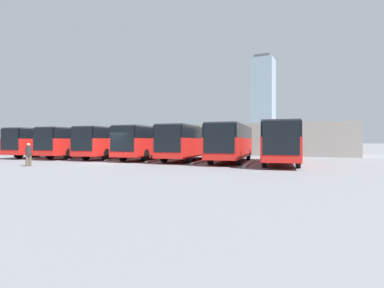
{
  "coord_description": "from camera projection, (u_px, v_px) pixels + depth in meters",
  "views": [
    {
      "loc": [
        -16.69,
        19.02,
        1.77
      ],
      "look_at": [
        -4.91,
        -5.47,
        1.55
      ],
      "focal_mm": 28.0,
      "sensor_mm": 36.0,
      "label": 1
    }
  ],
  "objects": [
    {
      "name": "curb_divider_5",
      "position": [
        55.0,
        157.0,
        32.32
      ],
      "size": [
        1.15,
        5.8,
        0.15
      ],
      "primitive_type": "cube",
      "rotation": [
        0.0,
        0.0,
        0.16
      ],
      "color": "#9E9E99",
      "rests_on": "ground_plane"
    },
    {
      "name": "ground_plane",
      "position": [
        109.0,
        163.0,
        24.38
      ],
      "size": [
        600.0,
        600.0,
        0.0
      ],
      "primitive_type": "plane",
      "color": "slate"
    },
    {
      "name": "curb_divider_0",
      "position": [
        249.0,
        164.0,
        22.85
      ],
      "size": [
        1.15,
        5.8,
        0.15
      ],
      "primitive_type": "cube",
      "rotation": [
        0.0,
        0.0,
        0.16
      ],
      "color": "#9E9E99",
      "rests_on": "ground_plane"
    },
    {
      "name": "pedestrian",
      "position": [
        29.0,
        154.0,
        21.32
      ],
      "size": [
        0.49,
        0.49,
        1.66
      ],
      "rotation": [
        0.0,
        0.0,
        4.29
      ],
      "color": "brown",
      "rests_on": "ground_plane"
    },
    {
      "name": "bus_4",
      "position": [
        115.0,
        142.0,
        31.44
      ],
      "size": [
        4.16,
        11.24,
        3.16
      ],
      "rotation": [
        0.0,
        0.0,
        0.16
      ],
      "color": "red",
      "rests_on": "ground_plane"
    },
    {
      "name": "curb_divider_4",
      "position": [
        88.0,
        158.0,
        30.92
      ],
      "size": [
        1.15,
        5.8,
        0.15
      ],
      "primitive_type": "cube",
      "rotation": [
        0.0,
        0.0,
        0.16
      ],
      "color": "#9E9E99",
      "rests_on": "ground_plane"
    },
    {
      "name": "curb_divider_2",
      "position": [
        160.0,
        160.0,
        27.43
      ],
      "size": [
        1.15,
        5.8,
        0.15
      ],
      "primitive_type": "cube",
      "rotation": [
        0.0,
        0.0,
        0.16
      ],
      "color": "#9E9E99",
      "rests_on": "ground_plane"
    },
    {
      "name": "bus_0",
      "position": [
        281.0,
        142.0,
        23.37
      ],
      "size": [
        4.16,
        11.24,
        3.16
      ],
      "rotation": [
        0.0,
        0.0,
        0.16
      ],
      "color": "red",
      "rests_on": "ground_plane"
    },
    {
      "name": "curb_divider_1",
      "position": [
        201.0,
        162.0,
        25.37
      ],
      "size": [
        1.15,
        5.8,
        0.15
      ],
      "primitive_type": "cube",
      "rotation": [
        0.0,
        0.0,
        0.16
      ],
      "color": "#9E9E99",
      "rests_on": "ground_plane"
    },
    {
      "name": "bus_3",
      "position": [
        150.0,
        142.0,
        29.79
      ],
      "size": [
        4.16,
        11.24,
        3.16
      ],
      "rotation": [
        0.0,
        0.0,
        0.16
      ],
      "color": "red",
      "rests_on": "ground_plane"
    },
    {
      "name": "curb_divider_3",
      "position": [
        122.0,
        159.0,
        29.27
      ],
      "size": [
        1.15,
        5.8,
        0.15
      ],
      "primitive_type": "cube",
      "rotation": [
        0.0,
        0.0,
        0.16
      ],
      "color": "#9E9E99",
      "rests_on": "ground_plane"
    },
    {
      "name": "bus_6",
      "position": [
        51.0,
        142.0,
        34.35
      ],
      "size": [
        4.16,
        11.24,
        3.16
      ],
      "rotation": [
        0.0,
        0.0,
        0.16
      ],
      "color": "red",
      "rests_on": "ground_plane"
    },
    {
      "name": "station_building",
      "position": [
        214.0,
        140.0,
        45.46
      ],
      "size": [
        38.66,
        13.66,
        4.06
      ],
      "color": "#A8A399",
      "rests_on": "ground_plane"
    },
    {
      "name": "bus_5",
      "position": [
        81.0,
        142.0,
        32.84
      ],
      "size": [
        4.16,
        11.24,
        3.16
      ],
      "rotation": [
        0.0,
        0.0,
        0.16
      ],
      "color": "red",
      "rests_on": "ground_plane"
    },
    {
      "name": "bus_2",
      "position": [
        189.0,
        142.0,
        27.95
      ],
      "size": [
        4.16,
        11.24,
        3.16
      ],
      "rotation": [
        0.0,
        0.0,
        0.16
      ],
      "color": "red",
      "rests_on": "ground_plane"
    },
    {
      "name": "bus_1",
      "position": [
        232.0,
        142.0,
        25.89
      ],
      "size": [
        4.16,
        11.24,
        3.16
      ],
      "rotation": [
        0.0,
        0.0,
        0.16
      ],
      "color": "red",
      "rests_on": "ground_plane"
    },
    {
      "name": "office_tower",
      "position": [
        263.0,
        101.0,
        215.31
      ],
      "size": [
        15.43,
        15.43,
        63.63
      ],
      "color": "#93A8B7",
      "rests_on": "ground_plane"
    }
  ]
}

